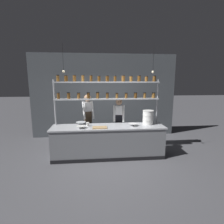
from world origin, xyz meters
TOP-DOWN VIEW (x-y plane):
  - ground_plane at (0.00, 0.00)m, footprint 40.00×40.00m
  - back_wall at (0.00, 2.02)m, footprint 5.65×0.12m
  - prep_counter at (0.00, -0.00)m, footprint 3.25×0.76m
  - spice_shelf_unit at (0.00, 0.33)m, footprint 3.14×0.28m
  - chef_left at (-0.61, 0.81)m, footprint 0.41×0.35m
  - chef_center at (0.39, 0.58)m, footprint 0.39×0.31m
  - container_stack at (1.21, 0.14)m, footprint 0.33×0.33m
  - cutting_board at (-0.25, -0.17)m, footprint 0.40×0.26m
  - prep_bowl_near_left at (-0.77, -0.16)m, footprint 0.25×0.25m
  - prep_bowl_center_front at (-0.80, 0.25)m, footprint 0.30×0.30m
  - prep_bowl_center_back at (0.72, -0.03)m, footprint 0.26×0.26m
  - serving_cup_front at (-0.59, 0.07)m, footprint 0.09×0.09m
  - pendant_light_row at (0.03, 0.00)m, footprint 2.52×0.07m

SIDE VIEW (x-z plane):
  - ground_plane at x=0.00m, z-range 0.00..0.00m
  - prep_counter at x=0.00m, z-range 0.00..0.92m
  - cutting_board at x=-0.25m, z-range 0.92..0.94m
  - chef_center at x=0.39m, z-range 0.12..1.78m
  - prep_bowl_near_left at x=-0.77m, z-range 0.92..0.99m
  - prep_bowl_center_back at x=0.72m, z-range 0.92..0.99m
  - prep_bowl_center_front at x=-0.80m, z-range 0.92..1.00m
  - serving_cup_front at x=-0.59m, z-range 0.92..1.03m
  - chef_left at x=-0.61m, z-range 0.15..1.92m
  - container_stack at x=1.21m, z-range 0.92..1.34m
  - back_wall at x=0.00m, z-range 0.00..3.23m
  - spice_shelf_unit at x=0.00m, z-range 0.71..3.09m
  - pendant_light_row at x=0.03m, z-range 2.12..2.87m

